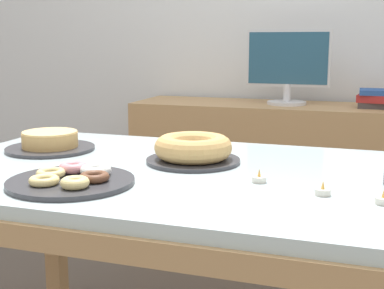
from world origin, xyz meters
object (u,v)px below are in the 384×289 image
book_stack (383,99)px  tealight_near_cakes (259,179)px  tealight_right_edge (323,191)px  computer_monitor (288,67)px  cake_golden_bundt (193,150)px  pastry_platter (72,179)px  tealight_left_edge (199,146)px  cake_chocolate_round (50,142)px  tealight_near_front (383,200)px

book_stack → tealight_near_cakes: (-0.33, -1.37, -0.09)m
tealight_right_edge → computer_monitor: bearing=102.4°
computer_monitor → cake_golden_bundt: bearing=-95.1°
cake_golden_bundt → pastry_platter: (-0.22, -0.35, -0.03)m
cake_golden_bundt → tealight_left_edge: size_ratio=7.44×
tealight_right_edge → tealight_left_edge: bearing=136.1°
cake_golden_bundt → tealight_left_edge: bearing=103.2°
computer_monitor → cake_golden_bundt: (-0.11, -1.19, -0.21)m
book_stack → tealight_left_edge: 1.17m
cake_chocolate_round → cake_golden_bundt: size_ratio=1.04×
book_stack → tealight_near_cakes: bearing=-103.5°
cake_chocolate_round → cake_golden_bundt: cake_golden_bundt is taller
cake_golden_bundt → tealight_right_edge: cake_golden_bundt is taller
computer_monitor → tealight_near_front: 1.55m
cake_golden_bundt → tealight_near_front: size_ratio=7.44×
pastry_platter → tealight_right_edge: size_ratio=8.51×
book_stack → pastry_platter: book_stack is taller
computer_monitor → tealight_left_edge: computer_monitor is taller
cake_golden_bundt → tealight_near_front: (0.56, -0.27, -0.03)m
pastry_platter → tealight_left_edge: 0.59m
cake_golden_bundt → pastry_platter: cake_golden_bundt is taller
cake_chocolate_round → pastry_platter: 0.49m
cake_golden_bundt → tealight_near_cakes: (0.25, -0.17, -0.03)m
cake_golden_bundt → tealight_near_front: cake_golden_bundt is taller
cake_golden_bundt → tealight_near_cakes: size_ratio=7.44×
computer_monitor → tealight_left_edge: bearing=-99.1°
book_stack → cake_golden_bundt: size_ratio=0.83×
tealight_right_edge → tealight_near_front: 0.15m
tealight_right_edge → cake_golden_bundt: bearing=150.0°
cake_golden_bundt → tealight_right_edge: size_ratio=7.44×
cake_chocolate_round → tealight_right_edge: size_ratio=7.73×
cake_chocolate_round → pastry_platter: bearing=-50.0°
computer_monitor → tealight_near_cakes: computer_monitor is taller
cake_chocolate_round → cake_golden_bundt: (0.54, -0.02, 0.01)m
cake_chocolate_round → tealight_left_edge: (0.49, 0.19, -0.02)m
pastry_platter → cake_chocolate_round: bearing=130.0°
book_stack → computer_monitor: bearing=-179.8°
computer_monitor → pastry_platter: size_ratio=1.25×
cake_chocolate_round → cake_golden_bundt: 0.54m
tealight_near_front → tealight_left_edge: 0.78m
tealight_right_edge → tealight_near_cakes: same height
pastry_platter → tealight_near_front: (0.79, 0.08, -0.00)m
computer_monitor → pastry_platter: (-0.33, -1.54, -0.23)m
cake_chocolate_round → tealight_near_front: 1.14m
pastry_platter → tealight_near_cakes: 0.50m
tealight_near_cakes → tealight_right_edge: bearing=-22.3°
cake_golden_bundt → computer_monitor: bearing=84.9°
pastry_platter → book_stack: bearing=62.7°
cake_golden_bundt → tealight_near_cakes: bearing=-34.8°
tealight_near_cakes → tealight_left_edge: size_ratio=1.00×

